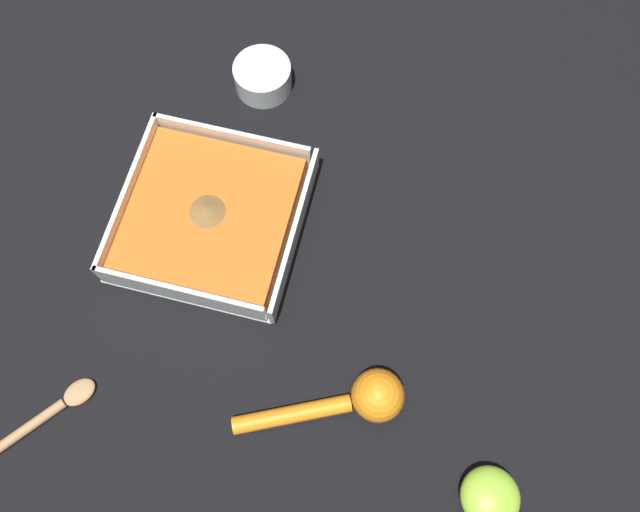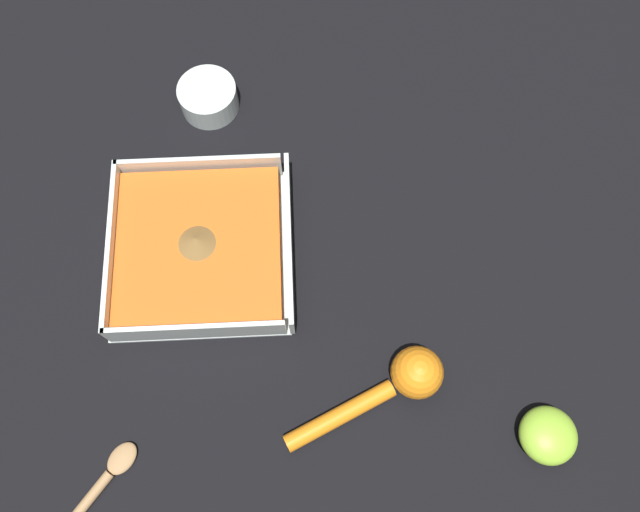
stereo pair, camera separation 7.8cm
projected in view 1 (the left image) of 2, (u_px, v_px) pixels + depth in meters
The scene contains 6 objects.
ground_plane at pixel (219, 205), 0.83m from camera, with size 4.00×4.00×0.00m, color black.
square_dish at pixel (213, 218), 0.80m from camera, with size 0.23×0.23×0.05m.
spice_bowl at pixel (263, 77), 0.88m from camera, with size 0.08×0.08×0.04m.
lemon_squeezer at pixel (360, 399), 0.72m from camera, with size 0.11×0.19×0.06m.
lemon_half at pixel (490, 497), 0.69m from camera, with size 0.07×0.07×0.04m.
wooden_spoon at pixel (31, 426), 0.73m from camera, with size 0.16×0.14×0.01m.
Camera 1 is at (-0.31, -0.22, 0.76)m, focal length 35.00 mm.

